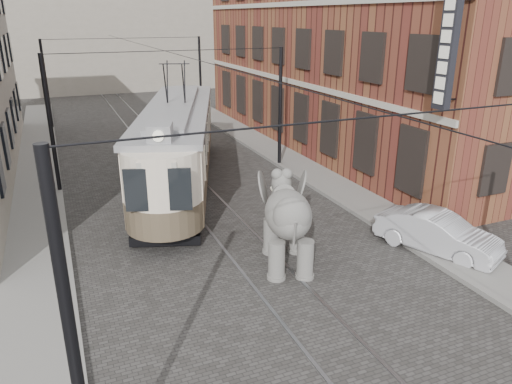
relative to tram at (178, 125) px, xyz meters
name	(u,v)px	position (x,y,z in m)	size (l,w,h in m)	color
ground	(223,223)	(0.31, -5.20, -2.75)	(120.00, 120.00, 0.00)	#3C3A38
tram_rails	(223,222)	(0.31, -5.20, -2.74)	(1.54, 80.00, 0.02)	slate
sidewalk_right	(357,199)	(6.31, -5.20, -2.68)	(2.00, 60.00, 0.15)	slate
sidewalk_left	(38,251)	(-6.19, -5.20, -2.68)	(2.00, 60.00, 0.15)	slate
brick_building	(349,42)	(11.31, 3.80, 3.25)	(8.00, 26.00, 12.00)	maroon
distant_block	(96,20)	(0.31, 34.80, 4.25)	(28.00, 10.00, 14.00)	gray
catenary	(181,121)	(0.11, -0.20, 0.25)	(11.00, 30.20, 6.00)	black
tram	(178,125)	(0.00, 0.00, 0.00)	(2.86, 13.88, 5.51)	beige
elephant	(288,226)	(1.09, -9.07, -1.42)	(2.40, 4.36, 2.67)	#5E5C57
parked_car	(437,233)	(6.07, -10.16, -2.09)	(1.41, 4.02, 1.33)	#ACABB0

